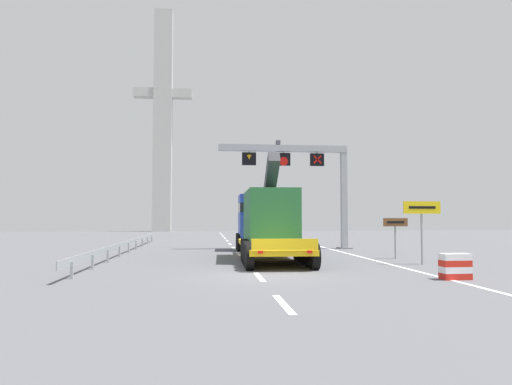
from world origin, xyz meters
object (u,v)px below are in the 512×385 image
bridge_pylon_distant (163,117)px  exit_sign_yellow (422,215)px  overhead_lane_gantry (303,168)px  tourist_info_sign_brown (395,228)px  heavy_haul_truck_yellow (265,220)px  crash_barrier_striped (455,266)px

bridge_pylon_distant → exit_sign_yellow: bearing=-72.1°
overhead_lane_gantry → exit_sign_yellow: bearing=-73.5°
overhead_lane_gantry → exit_sign_yellow: size_ratio=3.17×
overhead_lane_gantry → exit_sign_yellow: overhead_lane_gantry is taller
tourist_info_sign_brown → heavy_haul_truck_yellow: bearing=156.2°
exit_sign_yellow → bridge_pylon_distant: (-16.76, 51.94, 15.48)m
exit_sign_yellow → bridge_pylon_distant: size_ratio=0.08×
heavy_haul_truck_yellow → tourist_info_sign_brown: size_ratio=6.63×
heavy_haul_truck_yellow → tourist_info_sign_brown: 7.18m
crash_barrier_striped → bridge_pylon_distant: size_ratio=0.03×
heavy_haul_truck_yellow → tourist_info_sign_brown: bearing=-23.8°
exit_sign_yellow → bridge_pylon_distant: bridge_pylon_distant is taller
overhead_lane_gantry → tourist_info_sign_brown: (3.21, -7.97, -4.03)m
heavy_haul_truck_yellow → bridge_pylon_distant: 49.76m
overhead_lane_gantry → tourist_info_sign_brown: 9.49m
heavy_haul_truck_yellow → crash_barrier_striped: heavy_haul_truck_yellow is taller
heavy_haul_truck_yellow → bridge_pylon_distant: bearing=102.4°
overhead_lane_gantry → crash_barrier_striped: size_ratio=9.09×
overhead_lane_gantry → heavy_haul_truck_yellow: size_ratio=0.65×
overhead_lane_gantry → heavy_haul_truck_yellow: overhead_lane_gantry is taller
overhead_lane_gantry → heavy_haul_truck_yellow: (-3.35, -5.08, -3.63)m
exit_sign_yellow → bridge_pylon_distant: bearing=107.9°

